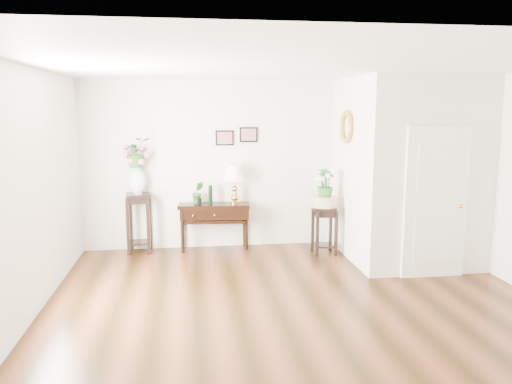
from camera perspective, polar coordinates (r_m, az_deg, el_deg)
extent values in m
cube|color=#572B15|center=(6.15, 4.68, -12.76)|extent=(6.00, 5.50, 0.02)
cube|color=white|center=(5.71, 5.06, 14.23)|extent=(6.00, 5.50, 0.02)
cube|color=silver|center=(8.45, 0.82, 3.19)|extent=(6.00, 0.02, 2.80)
cube|color=silver|center=(3.20, 15.65, -7.61)|extent=(6.00, 0.02, 2.80)
cube|color=silver|center=(5.90, -24.90, -0.42)|extent=(0.02, 5.50, 2.80)
cube|color=silver|center=(8.11, 16.73, 2.53)|extent=(1.80, 1.95, 2.80)
cube|color=white|center=(7.27, 19.83, -1.18)|extent=(0.90, 0.05, 2.10)
cube|color=black|center=(8.32, -3.61, 6.19)|extent=(0.30, 0.02, 0.25)
cube|color=black|center=(8.36, -0.86, 6.56)|extent=(0.30, 0.02, 0.25)
torus|color=gold|center=(7.84, 10.25, 7.32)|extent=(0.07, 0.51, 0.51)
cube|color=black|center=(8.34, -4.81, -3.97)|extent=(1.19, 0.48, 0.78)
cube|color=#BC8D3C|center=(8.23, -2.46, 1.10)|extent=(0.47, 0.47, 0.65)
cylinder|color=black|center=(8.23, -5.23, -0.19)|extent=(0.08, 0.08, 0.31)
imported|color=#25661E|center=(8.22, -6.66, -0.16)|extent=(0.23, 0.20, 0.36)
cube|color=black|center=(8.37, -13.21, -3.46)|extent=(0.42, 0.42, 0.97)
imported|color=#25661E|center=(8.20, -13.51, 4.25)|extent=(0.54, 0.50, 0.48)
cube|color=black|center=(8.16, 7.79, -4.35)|extent=(0.43, 0.43, 0.77)
cylinder|color=beige|center=(8.06, 7.86, -1.13)|extent=(0.50, 0.50, 0.17)
imported|color=#25661E|center=(8.01, 7.91, 0.87)|extent=(0.32, 0.32, 0.49)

